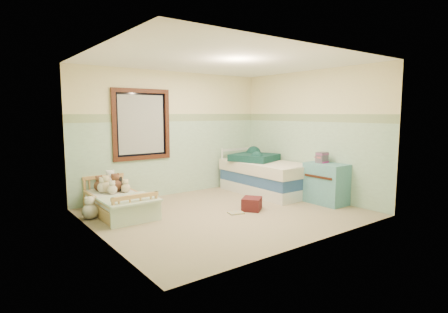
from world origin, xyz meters
TOP-DOWN VIEW (x-y plane):
  - floor at (0.00, 0.00)m, footprint 4.20×3.60m
  - ceiling at (0.00, 0.00)m, footprint 4.20×3.60m
  - wall_back at (0.00, 1.80)m, footprint 4.20×0.04m
  - wall_front at (0.00, -1.80)m, footprint 4.20×0.04m
  - wall_left at (-2.10, 0.00)m, footprint 0.04×3.60m
  - wall_right at (2.10, 0.00)m, footprint 0.04×3.60m
  - wainscot_mint at (0.00, 1.79)m, footprint 4.20×0.01m
  - border_strip at (0.00, 1.79)m, footprint 4.20×0.01m
  - window_frame at (-0.70, 1.76)m, footprint 1.16×0.06m
  - window_blinds at (-0.70, 1.77)m, footprint 0.92×0.01m
  - toddler_bed_frame at (-1.47, 1.05)m, footprint 0.75×1.49m
  - toddler_mattress at (-1.47, 1.05)m, footprint 0.68×1.43m
  - patchwork_quilt at (-1.47, 0.59)m, footprint 0.81×0.75m
  - plush_bed_brown at (-1.62, 1.55)m, footprint 0.19×0.19m
  - plush_bed_white at (-1.42, 1.55)m, footprint 0.24×0.24m
  - plush_bed_tan at (-1.57, 1.33)m, footprint 0.20×0.20m
  - plush_bed_dark at (-1.34, 1.33)m, footprint 0.17×0.17m
  - plush_floor_cream at (-1.95, 1.00)m, footprint 0.25×0.25m
  - plush_floor_tan at (-1.63, 0.53)m, footprint 0.21×0.21m
  - twin_bed_frame at (1.55, 0.69)m, footprint 0.95×1.90m
  - twin_boxspring at (1.55, 0.69)m, footprint 0.95×1.90m
  - twin_mattress at (1.55, 0.69)m, footprint 0.99×1.94m
  - teal_blanket at (1.50, 0.99)m, footprint 1.05×1.08m
  - dresser at (1.86, -0.61)m, footprint 0.47×0.75m
  - book_stack at (1.86, -0.50)m, footprint 0.21×0.16m
  - red_pillow at (0.45, -0.14)m, footprint 0.46×0.45m
  - floor_book at (0.09, -0.15)m, footprint 0.28×0.24m
  - extra_plush_0 at (-1.41, 1.33)m, footprint 0.22×0.22m
  - extra_plush_1 at (-1.62, 1.36)m, footprint 0.19×0.19m
  - extra_plush_2 at (-1.35, 1.58)m, footprint 0.18×0.18m
  - extra_plush_3 at (-1.53, 1.15)m, footprint 0.16×0.16m
  - extra_plush_4 at (-1.30, 1.15)m, footprint 0.16×0.16m

SIDE VIEW (x-z plane):
  - floor at x=0.00m, z-range -0.02..0.00m
  - floor_book at x=0.09m, z-range 0.00..0.02m
  - toddler_bed_frame at x=-1.47m, z-range 0.00..0.19m
  - plush_floor_tan at x=-1.63m, z-range 0.00..0.21m
  - red_pillow at x=0.45m, z-range 0.00..0.22m
  - twin_bed_frame at x=1.55m, z-range 0.00..0.22m
  - plush_floor_cream at x=-1.95m, z-range 0.00..0.25m
  - toddler_mattress at x=-1.47m, z-range 0.19..0.31m
  - patchwork_quilt at x=-1.47m, z-range 0.31..0.34m
  - twin_boxspring at x=1.55m, z-range 0.22..0.44m
  - dresser at x=1.86m, z-range 0.00..0.75m
  - extra_plush_3 at x=-1.53m, z-range 0.31..0.47m
  - extra_plush_4 at x=-1.30m, z-range 0.31..0.47m
  - plush_bed_dark at x=-1.34m, z-range 0.31..0.48m
  - extra_plush_2 at x=-1.35m, z-range 0.31..0.49m
  - plush_bed_brown at x=-1.62m, z-range 0.31..0.50m
  - extra_plush_1 at x=-1.62m, z-range 0.31..0.50m
  - plush_bed_tan at x=-1.57m, z-range 0.31..0.52m
  - extra_plush_0 at x=-1.41m, z-range 0.31..0.53m
  - plush_bed_white at x=-1.42m, z-range 0.31..0.55m
  - twin_mattress at x=1.55m, z-range 0.44..0.66m
  - teal_blanket at x=1.50m, z-range 0.66..0.80m
  - wainscot_mint at x=0.00m, z-range 0.00..1.50m
  - book_stack at x=1.86m, z-range 0.75..0.95m
  - wall_back at x=0.00m, z-range 0.00..2.50m
  - wall_front at x=0.00m, z-range 0.00..2.50m
  - wall_left at x=-2.10m, z-range 0.00..2.50m
  - wall_right at x=2.10m, z-range 0.00..2.50m
  - window_blinds at x=-0.70m, z-range 0.89..2.01m
  - window_frame at x=-0.70m, z-range 0.77..2.13m
  - border_strip at x=0.00m, z-range 1.50..1.65m
  - ceiling at x=0.00m, z-range 2.50..2.52m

